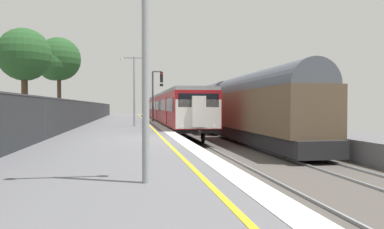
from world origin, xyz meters
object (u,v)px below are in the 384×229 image
(commuter_train_at_platform, at_px, (165,108))
(freight_train_adjacent_track, at_px, (208,106))
(platform_lamp_near, at_px, (145,20))
(platform_lamp_mid, at_px, (134,85))
(background_tree_centre, at_px, (24,56))
(signal_gantry, at_px, (156,90))
(background_tree_left, at_px, (57,61))

(commuter_train_at_platform, height_order, freight_train_adjacent_track, freight_train_adjacent_track)
(platform_lamp_near, xyz_separation_m, platform_lamp_mid, (0.00, 20.15, -0.04))
(platform_lamp_mid, height_order, background_tree_centre, background_tree_centre)
(platform_lamp_near, distance_m, platform_lamp_mid, 20.15)
(freight_train_adjacent_track, distance_m, platform_lamp_near, 30.68)
(freight_train_adjacent_track, xyz_separation_m, signal_gantry, (-5.47, -1.07, 1.58))
(freight_train_adjacent_track, height_order, platform_lamp_near, platform_lamp_near)
(commuter_train_at_platform, relative_size, signal_gantry, 8.61)
(commuter_train_at_platform, relative_size, platform_lamp_near, 8.14)
(platform_lamp_near, height_order, background_tree_centre, background_tree_centre)
(platform_lamp_mid, bearing_deg, signal_gantry, 75.84)
(commuter_train_at_platform, height_order, background_tree_centre, background_tree_centre)
(background_tree_centre, bearing_deg, freight_train_adjacent_track, 48.53)
(freight_train_adjacent_track, height_order, background_tree_centre, background_tree_centre)
(commuter_train_at_platform, relative_size, freight_train_adjacent_track, 0.93)
(platform_lamp_near, distance_m, background_tree_centre, 15.50)
(commuter_train_at_platform, relative_size, background_tree_left, 5.35)
(platform_lamp_near, distance_m, background_tree_left, 29.49)
(commuter_train_at_platform, bearing_deg, signal_gantry, -103.66)
(platform_lamp_mid, bearing_deg, commuter_train_at_platform, 76.05)
(commuter_train_at_platform, height_order, platform_lamp_near, platform_lamp_near)
(commuter_train_at_platform, relative_size, background_tree_centre, 7.38)
(background_tree_left, bearing_deg, signal_gantry, 0.44)
(signal_gantry, bearing_deg, background_tree_centre, -119.62)
(signal_gantry, height_order, background_tree_centre, background_tree_centre)
(signal_gantry, bearing_deg, platform_lamp_mid, -104.16)
(background_tree_left, bearing_deg, platform_lamp_mid, -50.35)
(commuter_train_at_platform, height_order, background_tree_left, background_tree_left)
(freight_train_adjacent_track, distance_m, signal_gantry, 5.80)
(commuter_train_at_platform, distance_m, background_tree_centre, 22.77)
(platform_lamp_mid, height_order, background_tree_left, background_tree_left)
(signal_gantry, xyz_separation_m, background_tree_centre, (-8.17, -14.37, 1.13))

